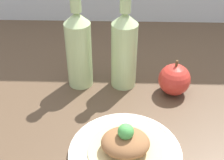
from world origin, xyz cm
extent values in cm
cube|color=brown|center=(0.00, 0.00, -2.00)|extent=(180.00, 110.00, 4.00)
cylinder|color=silver|center=(-4.22, -13.84, 0.66)|extent=(23.47, 23.47, 1.31)
torus|color=silver|center=(-4.22, -13.84, 1.11)|extent=(22.51, 22.51, 0.92)
cylinder|color=#D6BC7F|center=(-4.22, -13.84, 1.51)|extent=(15.58, 15.58, 0.40)
ellipsoid|color=brown|center=(-4.22, -13.84, 3.82)|extent=(9.95, 8.45, 4.23)
sphere|color=#4CA34C|center=(-4.22, -13.84, 6.91)|extent=(3.26, 3.26, 3.26)
cylinder|color=#B7D18E|center=(-16.22, 11.67, 8.94)|extent=(6.67, 6.67, 17.88)
cone|color=#B7D18E|center=(-16.22, 11.67, 19.38)|extent=(6.67, 6.67, 3.00)
cylinder|color=#B7D18E|center=(-4.56, 11.67, 8.94)|extent=(6.67, 6.67, 17.88)
cone|color=#B7D18E|center=(-4.56, 11.67, 19.38)|extent=(6.67, 6.67, 3.00)
sphere|color=red|center=(8.51, 8.12, 4.14)|extent=(8.28, 8.28, 8.28)
cylinder|color=brown|center=(8.51, 8.12, 8.93)|extent=(0.66, 0.66, 1.86)
camera|label=1|loc=(-5.63, -57.80, 50.46)|focal=50.00mm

